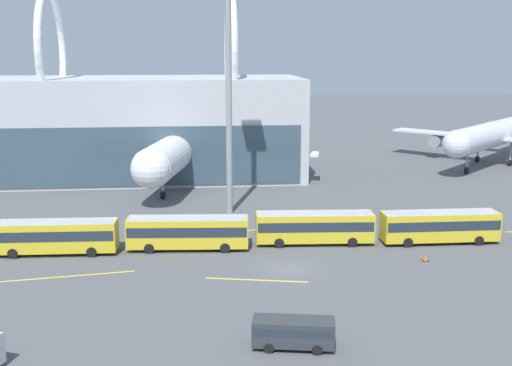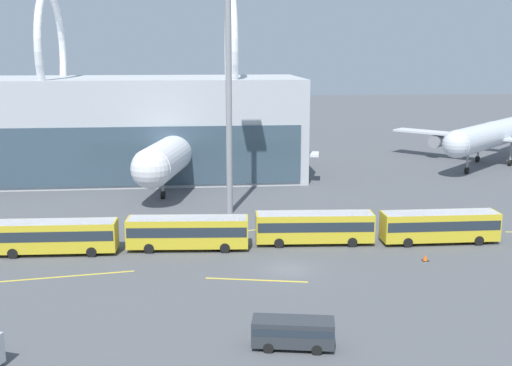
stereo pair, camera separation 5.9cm
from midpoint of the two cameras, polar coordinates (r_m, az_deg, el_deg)
name	(u,v)px [view 2 (the right image)]	position (r m, az deg, el deg)	size (l,w,h in m)	color
ground_plane	(289,269)	(59.02, 2.97, -7.64)	(440.00, 440.00, 0.00)	#515459
airliner_at_gate_far	(183,148)	(97.60, -6.51, 3.14)	(40.81, 39.63, 13.02)	white
airliner_parked_remote	(494,134)	(117.86, 20.44, 4.11)	(28.71, 29.30, 15.00)	silver
shuttle_bus_0	(55,235)	(65.65, -17.44, -4.42)	(12.09, 3.22, 3.24)	gold
shuttle_bus_1	(188,231)	(64.37, -6.06, -4.25)	(12.17, 3.67, 3.24)	gold
shuttle_bus_2	(314,226)	(66.08, 5.24, -3.80)	(12.14, 3.52, 3.24)	gold
shuttle_bus_3	(440,225)	(68.81, 16.03, -3.59)	(12.02, 2.95, 3.24)	gold
service_van_crossing	(293,331)	(43.98, 3.36, -13.00)	(5.74, 2.88, 2.02)	#2D3338
floodlight_mast	(228,58)	(76.04, -2.44, 11.01)	(2.79, 2.79, 30.09)	gray
lane_stripe_0	(256,280)	(56.26, 0.06, -8.62)	(8.96, 0.25, 0.01)	yellow
lane_stripe_2	(69,276)	(59.49, -16.28, -7.96)	(11.39, 0.25, 0.01)	yellow
lane_stripe_3	(229,234)	(69.90, -2.43, -4.51)	(9.91, 0.25, 0.01)	yellow
traffic_cone_0	(425,258)	(63.17, 14.85, -6.43)	(0.63, 0.63, 0.61)	black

